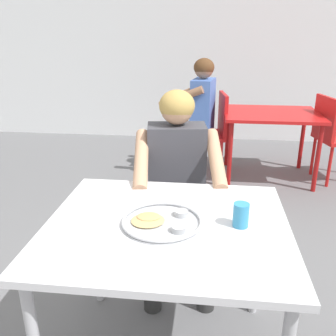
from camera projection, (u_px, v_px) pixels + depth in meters
back_wall at (200, 12)px, 4.87m from camera, size 12.00×0.12×3.40m
table_foreground at (167, 240)px, 1.56m from camera, size 1.00×0.87×0.74m
thali_tray at (162, 221)px, 1.52m from camera, size 0.33×0.33×0.03m
drinking_cup at (241, 214)px, 1.49m from camera, size 0.06×0.06×0.10m
chair_foreground at (177, 191)px, 2.44m from camera, size 0.44×0.47×0.87m
diner_foreground at (178, 174)px, 2.15m from camera, size 0.54×0.59×1.17m
table_background_red at (271, 120)px, 3.77m from camera, size 0.95×0.78×0.70m
chair_red_left at (212, 128)px, 3.91m from camera, size 0.46×0.47×0.88m
chair_red_right at (334, 133)px, 3.73m from camera, size 0.52×0.51×0.88m
patron_background at (194, 108)px, 3.83m from camera, size 0.60×0.56×1.23m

